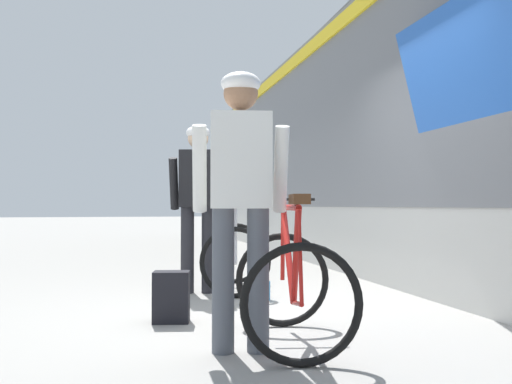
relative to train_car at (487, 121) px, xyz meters
name	(u,v)px	position (x,y,z in m)	size (l,w,h in m)	color
ground_plane	(275,308)	(-3.04, -1.09, -1.97)	(80.00, 80.00, 0.00)	gray
train_car	(487,121)	(0.00, 0.00, 0.00)	(3.25, 20.33, 3.88)	slate
cyclist_near_in_white	(241,184)	(-3.64, -2.43, -0.91)	(0.64, 0.37, 1.76)	#4C515B
cyclist_far_in_dark	(198,193)	(-3.60, -0.10, -0.91)	(0.65, 0.39, 1.76)	#232328
bicycle_near_red	(291,283)	(-3.28, -2.33, -1.56)	(0.89, 1.18, 0.99)	black
bicycle_far_silver	(235,253)	(-3.19, -0.03, -1.56)	(0.91, 1.19, 0.99)	black
backpack_on_platform	(171,297)	(-3.99, -1.47, -1.77)	(0.28, 0.18, 0.40)	black
water_bottle_near_the_bikes	(266,291)	(-3.01, -0.69, -1.87)	(0.08, 0.08, 0.18)	#338CCC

